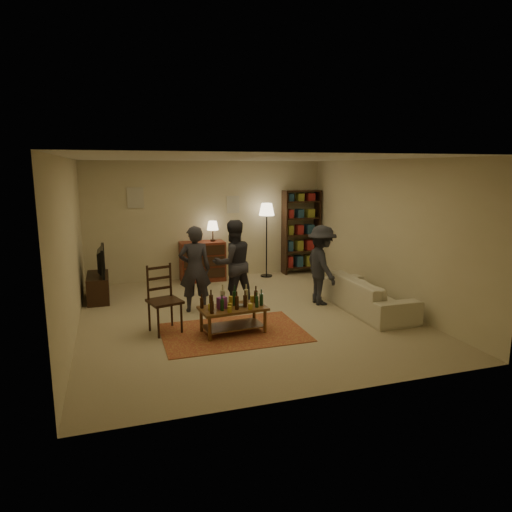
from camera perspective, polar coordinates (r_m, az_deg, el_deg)
name	(u,v)px	position (r m, az deg, el deg)	size (l,w,h in m)	color
floor	(245,316)	(8.06, -1.43, -7.45)	(6.00, 6.00, 0.00)	#C6B793
room_shell	(179,201)	(10.45, -9.58, 6.81)	(6.00, 6.00, 6.00)	beige
rug	(233,332)	(7.27, -2.88, -9.50)	(2.20, 1.50, 0.01)	maroon
coffee_table	(233,309)	(7.15, -2.93, -6.64)	(1.07, 0.65, 0.76)	brown
dining_chair	(163,296)	(7.31, -11.57, -4.92)	(0.58, 0.58, 1.08)	#321C10
tv_stand	(98,281)	(9.40, -19.14, -2.94)	(0.40, 1.00, 1.06)	#321C10
dresser	(203,260)	(10.45, -6.66, -0.52)	(1.00, 0.50, 1.36)	brown
bookshelf	(301,231)	(11.13, 5.63, 3.12)	(0.90, 0.34, 2.02)	#321C10
floor_lamp	(267,215)	(10.62, 1.34, 5.20)	(0.36, 0.36, 1.74)	black
sofa	(368,294)	(8.49, 13.80, -4.67)	(2.08, 0.81, 0.61)	beige
person_left	(195,269)	(8.17, -7.65, -1.63)	(0.57, 0.37, 1.55)	#2A2931
person_right	(233,263)	(8.47, -2.89, -0.89)	(0.78, 0.61, 1.61)	#2A2A32
person_by_sofa	(321,265)	(8.64, 8.19, -1.13)	(0.97, 0.56, 1.50)	#24252B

